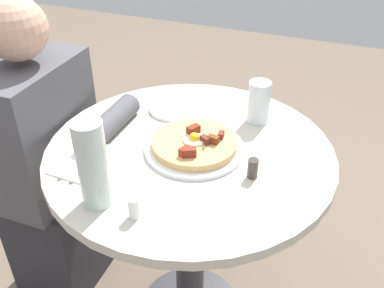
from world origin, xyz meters
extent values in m
cylinder|color=beige|center=(0.00, 0.00, 0.74)|extent=(0.83, 0.83, 0.03)
cylinder|color=#333338|center=(0.00, 0.00, 0.36)|extent=(0.10, 0.10, 0.72)
cube|color=#2D2D33|center=(0.00, 0.54, 0.23)|extent=(0.32, 0.28, 0.45)
cube|color=#4C4C51|center=(0.00, 0.54, 0.69)|extent=(0.38, 0.22, 0.48)
sphere|color=tan|center=(0.00, 0.54, 1.04)|extent=(0.19, 0.19, 0.19)
cylinder|color=#4C4C51|center=(0.00, 0.26, 0.78)|extent=(0.26, 0.07, 0.07)
cylinder|color=white|center=(0.00, -0.01, 0.76)|extent=(0.29, 0.29, 0.01)
cylinder|color=tan|center=(0.00, -0.01, 0.78)|extent=(0.24, 0.24, 0.02)
cylinder|color=white|center=(0.00, -0.01, 0.79)|extent=(0.07, 0.07, 0.01)
sphere|color=yellow|center=(0.00, -0.01, 0.80)|extent=(0.03, 0.03, 0.03)
cube|color=maroon|center=(-0.08, -0.03, 0.80)|extent=(0.03, 0.04, 0.03)
cube|color=maroon|center=(0.03, 0.00, 0.80)|extent=(0.04, 0.04, 0.03)
cube|color=maroon|center=(-0.07, -0.02, 0.80)|extent=(0.04, 0.03, 0.02)
cube|color=maroon|center=(0.00, -0.05, 0.80)|extent=(0.03, 0.03, 0.02)
cube|color=brown|center=(0.01, -0.07, 0.80)|extent=(0.02, 0.03, 0.02)
cube|color=maroon|center=(0.04, -0.08, 0.80)|extent=(0.03, 0.02, 0.02)
cube|color=#387F2D|center=(0.03, -0.03, 0.79)|extent=(0.01, 0.00, 0.00)
cube|color=#387F2D|center=(-0.05, 0.01, 0.79)|extent=(0.01, 0.01, 0.00)
cube|color=#387F2D|center=(-0.03, -0.05, 0.79)|extent=(0.01, 0.01, 0.00)
cube|color=#387F2D|center=(0.04, 0.00, 0.79)|extent=(0.00, 0.01, 0.00)
cylinder|color=white|center=(0.19, 0.13, 0.76)|extent=(0.17, 0.17, 0.01)
cube|color=white|center=(-0.16, 0.24, 0.76)|extent=(0.18, 0.15, 0.00)
cube|color=silver|center=(-0.16, 0.26, 0.76)|extent=(0.18, 0.02, 0.00)
cube|color=silver|center=(-0.16, 0.23, 0.76)|extent=(0.18, 0.02, 0.00)
cylinder|color=silver|center=(0.22, -0.14, 0.82)|extent=(0.07, 0.07, 0.14)
cylinder|color=silver|center=(-0.29, 0.13, 0.87)|extent=(0.07, 0.07, 0.23)
cylinder|color=white|center=(-0.31, 0.02, 0.78)|extent=(0.03, 0.03, 0.06)
cylinder|color=#3F3833|center=(-0.06, -0.20, 0.78)|extent=(0.03, 0.03, 0.06)
camera|label=1|loc=(-0.98, -0.39, 1.49)|focal=41.79mm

